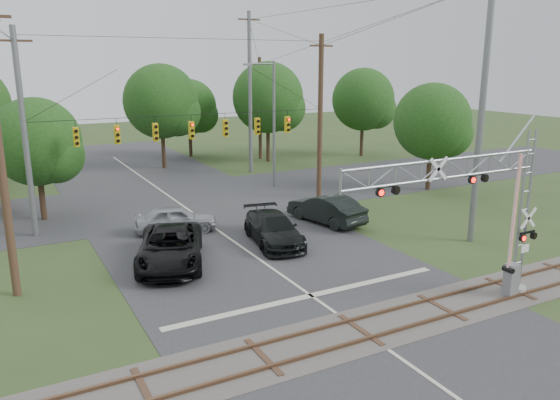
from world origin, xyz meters
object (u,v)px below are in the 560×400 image
crossing_gantry (477,204)px  sedan_silver (176,219)px  pickup_black (170,247)px  traffic_signal_span (205,126)px  streetlight (272,118)px  car_dark (273,229)px

crossing_gantry → sedan_silver: (-7.29, 15.28, -3.48)m
crossing_gantry → pickup_black: (-9.14, 10.28, -3.38)m
pickup_black → sedan_silver: (1.85, 4.99, -0.11)m
traffic_signal_span → pickup_black: bearing=-121.5°
pickup_black → crossing_gantry: bearing=-28.1°
traffic_signal_span → streetlight: size_ratio=1.99×
crossing_gantry → pickup_black: 14.17m
crossing_gantry → pickup_black: bearing=131.6°
traffic_signal_span → streetlight: 8.86m
crossing_gantry → streetlight: 23.55m
sedan_silver → traffic_signal_span: bearing=-33.5°
streetlight → traffic_signal_span: bearing=-146.0°
pickup_black → streetlight: size_ratio=0.67×
streetlight → pickup_black: bearing=-133.4°
pickup_black → streetlight: 18.47m
crossing_gantry → car_dark: crossing_gantry is taller
traffic_signal_span → sedan_silver: 6.57m
crossing_gantry → car_dark: 11.76m
traffic_signal_span → sedan_silver: bearing=-135.2°
car_dark → sedan_silver: car_dark is taller
crossing_gantry → streetlight: bearing=82.3°
traffic_signal_span → sedan_silver: traffic_signal_span is taller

